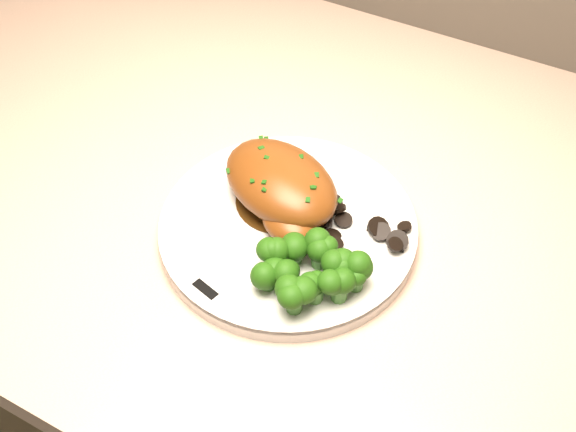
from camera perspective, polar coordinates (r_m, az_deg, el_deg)
The scene contains 8 objects.
plate at distance 0.68m, azimuth 0.00°, elevation -1.02°, with size 0.24×0.24×0.02m, color silver.
rim_accent_0 at distance 0.66m, azimuth 8.86°, elevation -2.02°, with size 0.02×0.01×0.00m, color black.
rim_accent_1 at distance 0.74m, azimuth -2.41°, elevation 5.25°, with size 0.02×0.01×0.00m, color black.
rim_accent_2 at distance 0.63m, azimuth -6.55°, elevation -5.79°, with size 0.02×0.01×0.00m, color black.
gravy_pool at distance 0.69m, azimuth -0.56°, elevation 1.23°, with size 0.09×0.09×0.00m, color #3E240B.
chicken_breast at distance 0.67m, azimuth -0.50°, elevation 2.31°, with size 0.15×0.13×0.05m.
mushroom_pile at distance 0.66m, azimuth 5.07°, elevation -1.16°, with size 0.08×0.06×0.02m.
broccoli_florets at distance 0.61m, azimuth 1.63°, elevation -4.34°, with size 0.09×0.07×0.03m.
Camera 1 is at (-0.20, 1.20, 1.39)m, focal length 45.00 mm.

